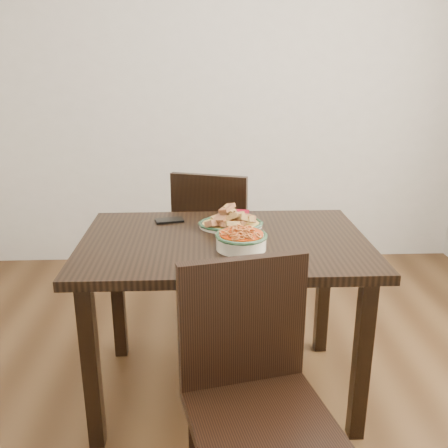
{
  "coord_description": "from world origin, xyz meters",
  "views": [
    {
      "loc": [
        -0.16,
        -1.86,
        1.47
      ],
      "look_at": [
        -0.07,
        0.13,
        0.81
      ],
      "focal_mm": 40.0,
      "sensor_mm": 36.0,
      "label": 1
    }
  ],
  "objects_px": {
    "chair_far": "(215,238)",
    "noodle_bowl": "(241,239)",
    "dining_table": "(224,260)",
    "smartphone": "(170,220)",
    "fish_plate": "(231,217)",
    "chair_near": "(252,386)"
  },
  "relations": [
    {
      "from": "chair_far",
      "to": "noodle_bowl",
      "type": "bearing_deg",
      "value": 113.85
    },
    {
      "from": "chair_far",
      "to": "chair_near",
      "type": "xyz_separation_m",
      "value": [
        0.08,
        -1.37,
        0.0
      ]
    },
    {
      "from": "chair_near",
      "to": "smartphone",
      "type": "height_order",
      "value": "chair_near"
    },
    {
      "from": "noodle_bowl",
      "to": "chair_near",
      "type": "bearing_deg",
      "value": -90.4
    },
    {
      "from": "dining_table",
      "to": "chair_near",
      "type": "height_order",
      "value": "chair_near"
    },
    {
      "from": "dining_table",
      "to": "smartphone",
      "type": "distance_m",
      "value": 0.36
    },
    {
      "from": "chair_far",
      "to": "noodle_bowl",
      "type": "height_order",
      "value": "chair_far"
    },
    {
      "from": "chair_far",
      "to": "smartphone",
      "type": "distance_m",
      "value": 0.57
    },
    {
      "from": "fish_plate",
      "to": "noodle_bowl",
      "type": "xyz_separation_m",
      "value": [
        0.03,
        -0.28,
        -0.0
      ]
    },
    {
      "from": "chair_far",
      "to": "noodle_bowl",
      "type": "relative_size",
      "value": 4.26
    },
    {
      "from": "chair_near",
      "to": "fish_plate",
      "type": "bearing_deg",
      "value": 78.82
    },
    {
      "from": "smartphone",
      "to": "fish_plate",
      "type": "bearing_deg",
      "value": -30.01
    },
    {
      "from": "noodle_bowl",
      "to": "smartphone",
      "type": "bearing_deg",
      "value": 130.02
    },
    {
      "from": "noodle_bowl",
      "to": "fish_plate",
      "type": "bearing_deg",
      "value": 95.32
    },
    {
      "from": "smartphone",
      "to": "dining_table",
      "type": "bearing_deg",
      "value": -58.22
    },
    {
      "from": "dining_table",
      "to": "noodle_bowl",
      "type": "xyz_separation_m",
      "value": [
        0.06,
        -0.12,
        0.14
      ]
    },
    {
      "from": "noodle_bowl",
      "to": "smartphone",
      "type": "height_order",
      "value": "noodle_bowl"
    },
    {
      "from": "dining_table",
      "to": "fish_plate",
      "type": "bearing_deg",
      "value": 77.15
    },
    {
      "from": "dining_table",
      "to": "fish_plate",
      "type": "xyz_separation_m",
      "value": [
        0.04,
        0.16,
        0.14
      ]
    },
    {
      "from": "chair_near",
      "to": "noodle_bowl",
      "type": "relative_size",
      "value": 4.26
    },
    {
      "from": "dining_table",
      "to": "smartphone",
      "type": "relative_size",
      "value": 9.39
    },
    {
      "from": "chair_far",
      "to": "noodle_bowl",
      "type": "distance_m",
      "value": 0.88
    }
  ]
}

